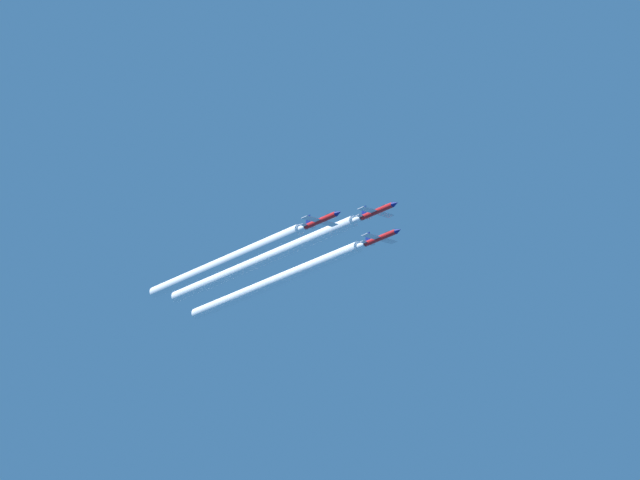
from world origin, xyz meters
TOP-DOWN VIEW (x-y plane):
  - jet_lead at (-0.44, 5.81)m, footprint 8.80×12.81m
  - jet_left_wingman at (-8.98, -3.21)m, footprint 8.80×12.81m
  - jet_right_wingman at (8.56, -2.76)m, footprint 8.80×12.81m
  - smoke_trail_lead at (-0.44, -35.62)m, footprint 2.67×71.21m
  - smoke_trail_left_wingman at (-8.98, -41.86)m, footprint 2.67×65.65m
  - smoke_trail_right_wingman at (8.56, -38.03)m, footprint 2.67×58.88m

SIDE VIEW (x-z plane):
  - smoke_trail_left_wingman at x=-8.98m, z-range 179.24..181.92m
  - smoke_trail_right_wingman at x=8.56m, z-range 179.25..181.92m
  - jet_left_wingman at x=-8.98m, z-range 179.07..182.15m
  - jet_right_wingman at x=8.56m, z-range 179.07..182.15m
  - smoke_trail_lead at x=-0.44m, z-range 180.98..183.66m
  - jet_lead at x=-0.44m, z-range 180.81..183.89m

